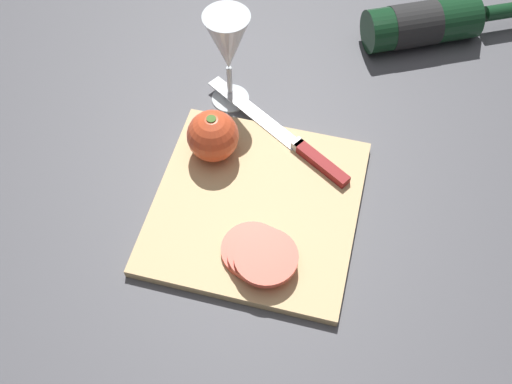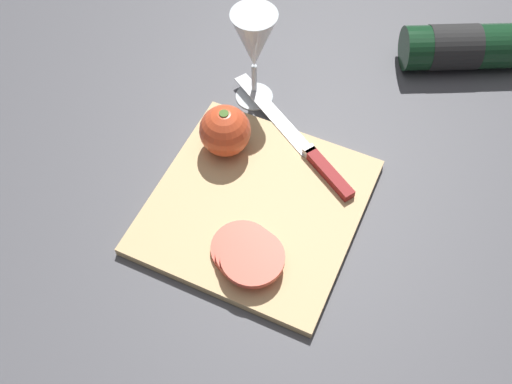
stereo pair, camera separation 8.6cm
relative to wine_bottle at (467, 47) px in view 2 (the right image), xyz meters
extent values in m
plane|color=#4C4C51|center=(0.40, -0.23, -0.04)|extent=(3.00, 3.00, 0.00)
cube|color=tan|center=(0.43, -0.21, -0.03)|extent=(0.31, 0.30, 0.02)
cylinder|color=#14381E|center=(0.00, -0.01, 0.00)|extent=(0.16, 0.22, 0.08)
cylinder|color=black|center=(0.01, -0.02, 0.00)|extent=(0.11, 0.11, 0.08)
cylinder|color=silver|center=(0.23, -0.30, -0.04)|extent=(0.06, 0.06, 0.00)
cylinder|color=silver|center=(0.23, -0.30, 0.00)|extent=(0.01, 0.01, 0.07)
cone|color=silver|center=(0.23, -0.30, 0.09)|extent=(0.07, 0.07, 0.10)
cone|color=#DBCC84|center=(0.23, -0.30, 0.05)|extent=(0.02, 0.02, 0.04)
sphere|color=#DB4C28|center=(0.35, -0.29, 0.02)|extent=(0.08, 0.08, 0.08)
cylinder|color=#47702D|center=(0.35, -0.29, 0.05)|extent=(0.01, 0.01, 0.01)
cube|color=silver|center=(0.26, -0.25, -0.02)|extent=(0.13, 0.18, 0.00)
cube|color=silver|center=(0.31, -0.17, -0.02)|extent=(0.02, 0.02, 0.01)
cube|color=maroon|center=(0.34, -0.13, -0.02)|extent=(0.07, 0.10, 0.01)
cylinder|color=#DB4C38|center=(0.51, -0.19, -0.02)|extent=(0.09, 0.09, 0.01)
cylinder|color=#DB4C38|center=(0.52, -0.18, -0.01)|extent=(0.09, 0.09, 0.01)
cylinder|color=#DB4C38|center=(0.53, -0.17, 0.00)|extent=(0.09, 0.09, 0.01)
camera|label=1|loc=(0.89, -0.09, 0.72)|focal=42.00mm
camera|label=2|loc=(0.86, -0.01, 0.72)|focal=42.00mm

